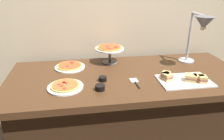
% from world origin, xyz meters
% --- Properties ---
extents(back_wall, '(4.40, 0.04, 2.40)m').
position_xyz_m(back_wall, '(0.00, 0.50, 1.20)').
color(back_wall, '#C6B593').
rests_on(back_wall, ground_plane).
extents(buffet_table, '(1.90, 0.84, 0.76)m').
position_xyz_m(buffet_table, '(0.00, 0.00, 0.39)').
color(buffet_table, '#422816').
rests_on(buffet_table, ground_plane).
extents(heat_lamp, '(0.15, 0.33, 0.45)m').
position_xyz_m(heat_lamp, '(0.61, 0.06, 1.11)').
color(heat_lamp, '#B7BABF').
rests_on(heat_lamp, buffet_table).
extents(pizza_plate_front, '(0.25, 0.25, 0.03)m').
position_xyz_m(pizza_plate_front, '(-0.49, -0.15, 0.77)').
color(pizza_plate_front, white).
rests_on(pizza_plate_front, buffet_table).
extents(pizza_plate_center, '(0.26, 0.26, 0.03)m').
position_xyz_m(pizza_plate_center, '(-0.46, 0.22, 0.77)').
color(pizza_plate_center, white).
rests_on(pizza_plate_center, buffet_table).
extents(pizza_plate_raised_stand, '(0.25, 0.25, 0.16)m').
position_xyz_m(pizza_plate_raised_stand, '(-0.10, 0.29, 0.88)').
color(pizza_plate_raised_stand, '#595B60').
rests_on(pizza_plate_raised_stand, buffet_table).
extents(sandwich_platter, '(0.38, 0.26, 0.06)m').
position_xyz_m(sandwich_platter, '(0.40, -0.18, 0.78)').
color(sandwich_platter, white).
rests_on(sandwich_platter, buffet_table).
extents(sauce_cup_near, '(0.07, 0.07, 0.04)m').
position_xyz_m(sauce_cup_near, '(-0.25, -0.22, 0.78)').
color(sauce_cup_near, black).
rests_on(sauce_cup_near, buffet_table).
extents(sauce_cup_far, '(0.06, 0.06, 0.03)m').
position_xyz_m(sauce_cup_far, '(-0.21, -0.08, 0.78)').
color(sauce_cup_far, black).
rests_on(sauce_cup_far, buffet_table).
extents(serving_spatula, '(0.06, 0.17, 0.01)m').
position_xyz_m(serving_spatula, '(0.03, -0.15, 0.76)').
color(serving_spatula, '#B7BABF').
rests_on(serving_spatula, buffet_table).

